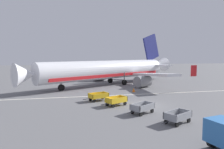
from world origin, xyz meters
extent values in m
plane|color=slate|center=(0.00, 0.00, 0.00)|extent=(220.00, 220.00, 0.00)
cube|color=silver|center=(0.00, 6.95, 0.01)|extent=(120.00, 0.36, 0.01)
cylinder|color=silver|center=(-0.95, 18.05, 3.15)|extent=(28.10, 17.64, 3.70)
cube|color=red|center=(-0.95, 18.05, 2.13)|extent=(25.38, 16.04, 0.56)
cone|color=silver|center=(-15.43, 10.14, 3.15)|extent=(4.55, 4.72, 3.63)
cone|color=silver|center=(14.10, 26.28, 3.65)|extent=(5.63, 5.24, 3.52)
cube|color=silver|center=(6.68, 12.70, 2.48)|extent=(4.09, 13.21, 1.35)
cube|color=red|center=(12.10, 8.26, 3.43)|extent=(1.12, 0.33, 1.90)
cylinder|color=gray|center=(4.85, 13.48, 1.13)|extent=(3.82, 3.38, 2.10)
cube|color=silver|center=(-1.34, 27.36, 2.48)|extent=(11.70, 10.25, 1.35)
cube|color=red|center=(-2.15, 34.32, 3.43)|extent=(0.85, 0.98, 1.90)
cylinder|color=gray|center=(-1.67, 25.40, 1.13)|extent=(3.82, 3.38, 2.10)
cube|color=navy|center=(11.16, 24.67, 7.90)|extent=(5.42, 3.18, 6.88)
cube|color=silver|center=(12.87, 21.96, 3.75)|extent=(2.73, 5.44, 0.24)
cube|color=silver|center=(9.80, 27.57, 3.75)|extent=(5.02, 4.88, 0.24)
cylinder|color=#4C4C51|center=(-10.16, 13.01, 1.57)|extent=(0.20, 0.20, 2.04)
cylinder|color=black|center=(-10.16, 13.01, 0.55)|extent=(1.18, 0.92, 1.10)
cylinder|color=#4C4C51|center=(2.30, 17.32, 1.57)|extent=(0.20, 0.20, 2.04)
cylinder|color=black|center=(2.30, 17.32, 0.55)|extent=(1.18, 0.92, 1.10)
cylinder|color=#4C4C51|center=(0.19, 21.18, 1.57)|extent=(0.20, 0.20, 2.04)
cylinder|color=black|center=(0.19, 21.18, 0.55)|extent=(1.18, 0.92, 1.10)
cube|color=gray|center=(0.37, -7.11, 0.48)|extent=(2.86, 2.40, 0.08)
cube|color=gray|center=(0.67, -7.68, 0.80)|extent=(2.26, 1.24, 0.55)
cube|color=gray|center=(0.07, -6.53, 0.80)|extent=(2.26, 1.24, 0.55)
cube|color=gray|center=(-0.69, -7.66, 0.80)|extent=(0.74, 1.29, 0.55)
cube|color=gray|center=(1.44, -6.55, 0.80)|extent=(0.74, 1.29, 0.55)
cylinder|color=#2D2D33|center=(-1.22, -7.94, 0.44)|extent=(0.92, 0.53, 0.08)
cylinder|color=black|center=(-0.20, -8.04, 0.22)|extent=(0.46, 0.35, 0.44)
cylinder|color=black|center=(-0.72, -7.04, 0.22)|extent=(0.46, 0.35, 0.44)
cylinder|color=black|center=(1.46, -7.17, 0.22)|extent=(0.46, 0.35, 0.44)
cylinder|color=black|center=(0.94, -6.18, 0.22)|extent=(0.46, 0.35, 0.44)
cube|color=gray|center=(-1.59, -3.40, 0.48)|extent=(2.86, 2.47, 0.08)
cube|color=gray|center=(-1.27, -3.96, 0.80)|extent=(2.21, 1.35, 0.55)
cube|color=gray|center=(-1.92, -2.84, 0.80)|extent=(2.21, 1.35, 0.55)
cube|color=gray|center=(-2.63, -4.00, 0.80)|extent=(0.79, 1.26, 0.55)
cube|color=gray|center=(-0.56, -2.79, 0.80)|extent=(0.79, 1.26, 0.55)
cylinder|color=#2D2D33|center=(-3.15, -4.31, 0.44)|extent=(0.90, 0.57, 0.08)
cylinder|color=black|center=(-2.12, -4.35, 0.22)|extent=(0.46, 0.36, 0.44)
cylinder|color=black|center=(-2.69, -3.39, 0.22)|extent=(0.46, 0.36, 0.44)
cylinder|color=black|center=(-0.50, -3.41, 0.22)|extent=(0.46, 0.36, 0.44)
cylinder|color=black|center=(-1.07, -2.44, 0.22)|extent=(0.46, 0.36, 0.44)
cube|color=gold|center=(-3.48, 0.54, 0.48)|extent=(2.86, 2.38, 0.08)
cube|color=gold|center=(-3.18, -0.03, 0.80)|extent=(2.27, 1.23, 0.55)
cube|color=gold|center=(-3.77, 1.12, 0.80)|extent=(2.27, 1.23, 0.55)
cube|color=gold|center=(-4.55, 0.00, 0.80)|extent=(0.73, 1.29, 0.55)
cube|color=gold|center=(-2.41, 1.09, 0.80)|extent=(0.73, 1.29, 0.55)
cylinder|color=#2D2D33|center=(-5.08, -0.28, 0.44)|extent=(0.93, 0.53, 0.08)
cylinder|color=black|center=(-4.06, -0.38, 0.22)|extent=(0.46, 0.34, 0.44)
cylinder|color=black|center=(-4.57, 0.62, 0.22)|extent=(0.46, 0.34, 0.44)
cylinder|color=black|center=(-2.39, 0.47, 0.22)|extent=(0.46, 0.34, 0.44)
cylinder|color=black|center=(-2.90, 1.47, 0.22)|extent=(0.46, 0.34, 0.44)
cube|color=gold|center=(-5.16, 3.67, 0.48)|extent=(2.83, 2.20, 0.08)
cube|color=gold|center=(-4.93, 3.06, 0.80)|extent=(2.37, 0.98, 0.55)
cube|color=gold|center=(-5.39, 4.27, 0.80)|extent=(2.37, 0.98, 0.55)
cube|color=gold|center=(-6.28, 3.24, 0.80)|extent=(0.59, 1.34, 0.55)
cube|color=gold|center=(-4.04, 4.09, 0.80)|extent=(0.59, 1.34, 0.55)
cylinder|color=#2D2D33|center=(-6.84, 3.03, 0.44)|extent=(0.96, 0.43, 0.08)
cylinder|color=black|center=(-5.84, 2.81, 0.22)|extent=(0.47, 0.31, 0.44)
cylinder|color=black|center=(-6.23, 3.86, 0.22)|extent=(0.47, 0.31, 0.44)
cylinder|color=black|center=(-4.08, 3.48, 0.22)|extent=(0.47, 0.31, 0.44)
cylinder|color=black|center=(-4.48, 4.52, 0.22)|extent=(0.47, 0.31, 0.44)
cube|color=#19232D|center=(-0.58, -13.18, 1.50)|extent=(0.41, 1.60, 0.67)
cylinder|color=black|center=(0.02, -12.19, 0.40)|extent=(0.84, 0.46, 0.80)
cone|color=orange|center=(1.63, 9.19, 0.33)|extent=(0.50, 0.50, 0.65)
camera|label=1|loc=(-9.48, -24.04, 6.15)|focal=33.96mm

